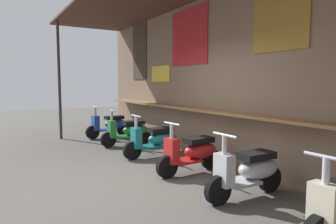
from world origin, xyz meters
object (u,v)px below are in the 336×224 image
Objects in this scene: scooter_blue at (111,125)px; scooter_green at (129,131)px; scooter_red at (193,152)px; scooter_silver at (250,171)px; scooter_teal at (156,140)px.

scooter_green is at bearing 87.07° from scooter_blue.
scooter_green is 1.00× the size of scooter_red.
scooter_red and scooter_silver have the same top height.
scooter_silver is at bearing 92.49° from scooter_green.
scooter_green is 1.00× the size of scooter_teal.
scooter_blue is 1.00× the size of scooter_red.
scooter_green is at bearing -92.75° from scooter_red.
scooter_teal is (1.48, 0.00, 0.00)m from scooter_green.
scooter_teal is at bearing 87.07° from scooter_blue.
scooter_blue and scooter_silver have the same top height.
scooter_blue is 1.00× the size of scooter_green.
scooter_teal is 1.00× the size of scooter_silver.
scooter_blue and scooter_teal have the same top height.
scooter_teal is at bearing 92.49° from scooter_green.
scooter_green is 4.31m from scooter_silver.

